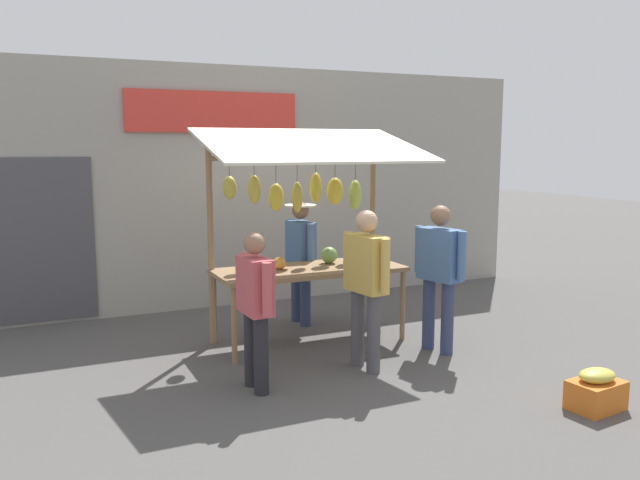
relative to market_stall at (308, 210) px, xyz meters
The scene contains 8 objects.
ground_plane 1.55m from the market_stall, 75.46° to the left, with size 40.00×40.00×0.00m, color #514F4C.
street_backdrop 2.14m from the market_stall, 87.69° to the right, with size 9.00×0.30×3.40m.
market_stall is the anchor object (origin of this frame).
vendor_with_sunhat 0.95m from the market_stall, 105.58° to the right, with size 0.41×0.68×1.58m.
shopper_in_striped_shirt 1.34m from the market_stall, 95.68° to the left, with size 0.29×0.70×1.66m.
shopper_in_grey_tee 1.81m from the market_stall, 49.23° to the left, with size 0.24×0.66×1.51m.
shopper_with_shopping_bag 1.64m from the market_stall, 138.35° to the left, with size 0.34×0.68×1.65m.
produce_crate_near 3.57m from the market_stall, 116.31° to the left, with size 0.50×0.38×0.37m.
Camera 1 is at (2.98, 6.80, 2.30)m, focal length 36.38 mm.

